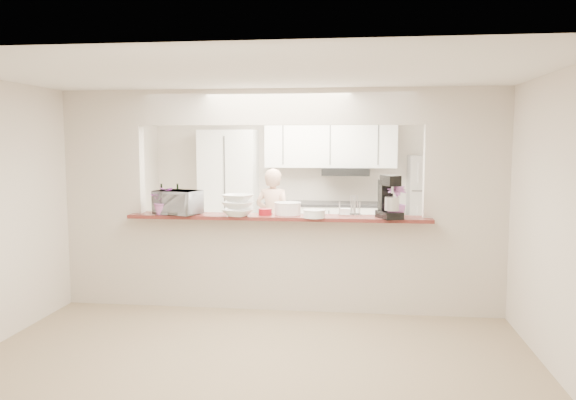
% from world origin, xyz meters
% --- Properties ---
extents(floor, '(6.00, 6.00, 0.00)m').
position_xyz_m(floor, '(0.00, 0.00, 0.00)').
color(floor, '#9D846A').
rests_on(floor, ground).
extents(tile_overlay, '(5.00, 2.90, 0.01)m').
position_xyz_m(tile_overlay, '(0.00, 1.55, 0.01)').
color(tile_overlay, beige).
rests_on(tile_overlay, floor).
extents(partition, '(5.00, 0.15, 2.50)m').
position_xyz_m(partition, '(0.00, 0.00, 1.48)').
color(partition, beige).
rests_on(partition, floor).
extents(bar_counter, '(3.40, 0.38, 1.09)m').
position_xyz_m(bar_counter, '(0.00, -0.00, 0.58)').
color(bar_counter, beige).
rests_on(bar_counter, floor).
extents(kitchen_cabinets, '(3.15, 0.62, 2.25)m').
position_xyz_m(kitchen_cabinets, '(-0.19, 2.72, 0.97)').
color(kitchen_cabinets, white).
rests_on(kitchen_cabinets, floor).
extents(refrigerator, '(0.75, 0.70, 1.70)m').
position_xyz_m(refrigerator, '(2.05, 2.65, 0.85)').
color(refrigerator, '#ADAEB2').
rests_on(refrigerator, floor).
extents(flower_left, '(0.33, 0.30, 0.32)m').
position_xyz_m(flower_left, '(-1.30, -0.15, 1.25)').
color(flower_left, '#CD6DBC').
rests_on(flower_left, bar_counter).
extents(wine_bottle_a, '(0.07, 0.07, 0.34)m').
position_xyz_m(wine_bottle_a, '(-1.20, 0.07, 1.22)').
color(wine_bottle_a, black).
rests_on(wine_bottle_a, bar_counter).
extents(wine_bottle_b, '(0.07, 0.07, 0.34)m').
position_xyz_m(wine_bottle_b, '(-1.40, 0.07, 1.22)').
color(wine_bottle_b, black).
rests_on(wine_bottle_b, bar_counter).
extents(toaster_oven, '(0.56, 0.45, 0.27)m').
position_xyz_m(toaster_oven, '(-1.15, -0.10, 1.23)').
color(toaster_oven, '#AEADB2').
rests_on(toaster_oven, bar_counter).
extents(serving_bowls, '(0.41, 0.41, 0.24)m').
position_xyz_m(serving_bowls, '(-0.43, -0.17, 1.21)').
color(serving_bowls, white).
rests_on(serving_bowls, bar_counter).
extents(plate_stack_a, '(0.31, 0.31, 0.14)m').
position_xyz_m(plate_stack_a, '(0.10, 0.03, 1.16)').
color(plate_stack_a, white).
rests_on(plate_stack_a, bar_counter).
extents(plate_stack_b, '(0.25, 0.25, 0.09)m').
position_xyz_m(plate_stack_b, '(0.42, -0.19, 1.13)').
color(plate_stack_b, white).
rests_on(plate_stack_b, bar_counter).
extents(red_bowl, '(0.15, 0.15, 0.07)m').
position_xyz_m(red_bowl, '(-0.15, -0.03, 1.13)').
color(red_bowl, maroon).
rests_on(red_bowl, bar_counter).
extents(tan_bowl, '(0.16, 0.16, 0.07)m').
position_xyz_m(tan_bowl, '(0.08, -0.03, 1.13)').
color(tan_bowl, tan).
rests_on(tan_bowl, bar_counter).
extents(utensil_caddy, '(0.25, 0.15, 0.23)m').
position_xyz_m(utensil_caddy, '(0.80, 0.05, 1.19)').
color(utensil_caddy, silver).
rests_on(utensil_caddy, bar_counter).
extents(stand_mixer, '(0.30, 0.36, 0.47)m').
position_xyz_m(stand_mixer, '(1.22, -0.14, 1.30)').
color(stand_mixer, black).
rests_on(stand_mixer, bar_counter).
extents(flower_right, '(0.24, 0.24, 0.37)m').
position_xyz_m(flower_right, '(1.30, -0.15, 1.28)').
color(flower_right, '#D673CF').
rests_on(flower_right, bar_counter).
extents(person, '(0.62, 0.47, 1.51)m').
position_xyz_m(person, '(-0.36, 1.96, 0.76)').
color(person, tan).
rests_on(person, floor).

